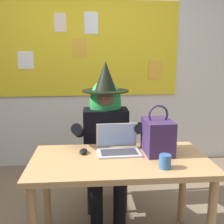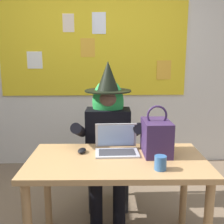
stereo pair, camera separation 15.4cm
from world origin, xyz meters
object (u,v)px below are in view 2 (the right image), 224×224
chair_at_desk (108,153)px  person_costumed (108,129)px  desk_main (117,171)px  handbag (156,137)px  laptop (117,146)px  computer_mouse (82,151)px  coffee_mug (160,163)px

chair_at_desk → person_costumed: size_ratio=0.63×
desk_main → chair_at_desk: chair_at_desk is taller
chair_at_desk → handbag: bearing=31.0°
desk_main → laptop: laptop is taller
laptop → chair_at_desk: bearing=94.4°
desk_main → person_costumed: bearing=94.8°
desk_main → chair_at_desk: 0.72m
chair_at_desk → person_costumed: person_costumed is taller
computer_mouse → laptop: bearing=13.5°
person_costumed → chair_at_desk: bearing=-179.6°
desk_main → laptop: 0.20m
person_costumed → coffee_mug: size_ratio=14.91×
handbag → coffee_mug: size_ratio=3.98×
laptop → handbag: 0.32m
desk_main → person_costumed: person_costumed is taller
computer_mouse → handbag: handbag is taller
chair_at_desk → laptop: (0.05, -0.56, 0.27)m
person_costumed → computer_mouse: bearing=-23.4°
person_costumed → laptop: (0.05, -0.44, -0.01)m
desk_main → laptop: bearing=87.9°
laptop → computer_mouse: laptop is taller
desk_main → computer_mouse: (-0.27, 0.14, 0.11)m
person_costumed → coffee_mug: person_costumed is taller
person_costumed → computer_mouse: 0.50m
desk_main → coffee_mug: size_ratio=13.93×
person_costumed → computer_mouse: person_costumed is taller
chair_at_desk → coffee_mug: chair_at_desk is taller
handbag → computer_mouse: bearing=175.8°
person_costumed → laptop: size_ratio=4.26×
handbag → coffee_mug: handbag is taller
desk_main → computer_mouse: bearing=152.7°
person_costumed → laptop: bearing=9.4°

